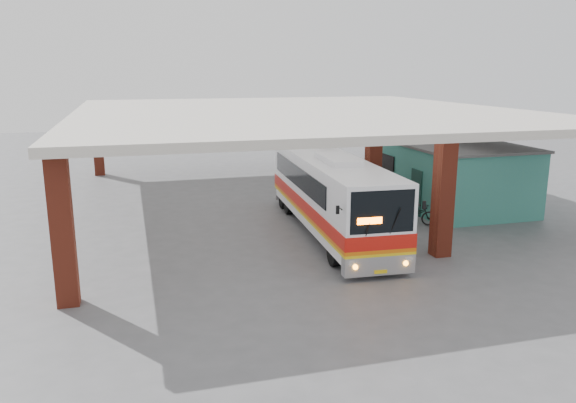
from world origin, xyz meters
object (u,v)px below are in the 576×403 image
(pedestrian, at_px, (402,244))
(red_chair, at_px, (361,182))
(motorcycle, at_px, (415,215))
(coach_bus, at_px, (330,194))

(pedestrian, relative_size, red_chair, 2.12)
(motorcycle, xyz_separation_m, red_chair, (0.84, 7.76, -0.13))
(coach_bus, height_order, red_chair, coach_bus)
(motorcycle, bearing_deg, pedestrian, 162.44)
(coach_bus, xyz_separation_m, red_chair, (4.71, 7.78, -1.29))
(motorcycle, relative_size, red_chair, 2.42)
(coach_bus, bearing_deg, pedestrian, -74.59)
(red_chair, bearing_deg, pedestrian, -89.51)
(coach_bus, distance_m, red_chair, 9.18)
(pedestrian, distance_m, red_chair, 12.86)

